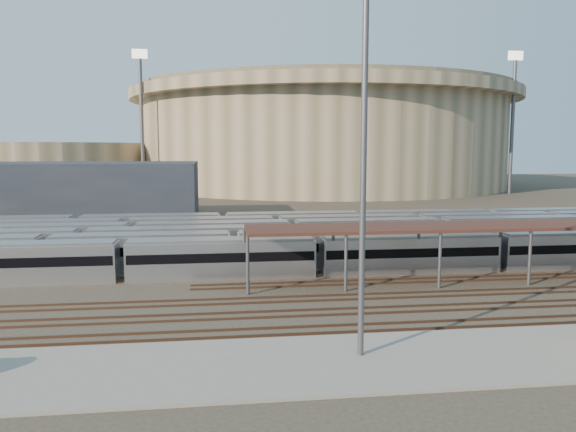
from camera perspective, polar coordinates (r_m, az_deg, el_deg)
The scene contains 12 objects.
ground at distance 48.56m, azimuth 5.55°, elevation -8.00°, with size 420.00×420.00×0.00m, color #383026.
apron at distance 33.59m, azimuth 2.85°, elevation -14.71°, with size 50.00×9.00×0.20m, color gray.
subway_trains at distance 65.69m, azimuth 0.39°, elevation -2.44°, with size 129.91×23.90×3.60m.
inspection_shed at distance 59.93m, azimuth 25.68°, elevation -0.95°, with size 60.30×6.00×5.30m.
empty_tracks at distance 43.86m, azimuth 7.03°, elevation -9.54°, with size 170.00×9.62×0.18m.
stadium at distance 189.15m, azimuth 3.53°, elevation 8.11°, with size 124.00×124.00×32.50m.
secondary_arena at distance 182.62m, azimuth -23.13°, elevation 4.64°, with size 56.00×56.00×14.00m, color tan.
service_building at distance 103.91m, azimuth -20.94°, elevation 2.33°, with size 42.00×20.00×10.00m, color #1E232D.
floodlight_0 at distance 157.14m, azimuth -14.65°, elevation 9.67°, with size 4.00×1.00×38.40m.
floodlight_2 at distance 166.73m, azimuth 21.86°, elevation 9.23°, with size 4.00×1.00×38.40m.
floodlight_3 at distance 205.89m, azimuth -7.28°, elevation 9.13°, with size 4.00×1.00×38.40m.
yard_light_pole at distance 32.63m, azimuth 7.65°, elevation 3.91°, with size 0.81×0.36×21.03m.
Camera 1 is at (-10.60, -45.72, 12.47)m, focal length 35.00 mm.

